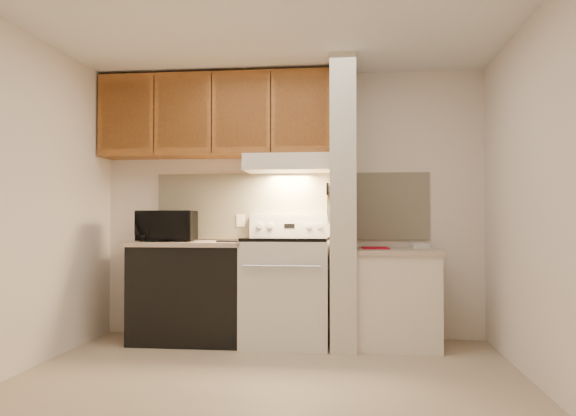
# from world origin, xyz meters

# --- Properties ---
(floor) EXTENTS (3.60, 3.60, 0.00)m
(floor) POSITION_xyz_m (0.00, 0.00, 0.00)
(floor) COLOR tan
(floor) RESTS_ON ground
(ceiling) EXTENTS (3.60, 3.60, 0.00)m
(ceiling) POSITION_xyz_m (0.00, 0.00, 2.50)
(ceiling) COLOR white
(ceiling) RESTS_ON wall_back
(wall_back) EXTENTS (3.60, 2.50, 0.02)m
(wall_back) POSITION_xyz_m (0.00, 1.50, 1.25)
(wall_back) COLOR silver
(wall_back) RESTS_ON floor
(wall_left) EXTENTS (0.02, 3.00, 2.50)m
(wall_left) POSITION_xyz_m (-1.80, 0.00, 1.25)
(wall_left) COLOR silver
(wall_left) RESTS_ON floor
(wall_right) EXTENTS (0.02, 3.00, 2.50)m
(wall_right) POSITION_xyz_m (1.80, 0.00, 1.25)
(wall_right) COLOR silver
(wall_right) RESTS_ON floor
(backsplash) EXTENTS (2.60, 0.02, 0.63)m
(backsplash) POSITION_xyz_m (0.00, 1.49, 1.24)
(backsplash) COLOR #F3EBC5
(backsplash) RESTS_ON wall_back
(range_body) EXTENTS (0.76, 0.65, 0.92)m
(range_body) POSITION_xyz_m (0.00, 1.16, 0.46)
(range_body) COLOR silver
(range_body) RESTS_ON floor
(oven_window) EXTENTS (0.50, 0.01, 0.30)m
(oven_window) POSITION_xyz_m (0.00, 0.84, 0.50)
(oven_window) COLOR black
(oven_window) RESTS_ON range_body
(oven_handle) EXTENTS (0.65, 0.02, 0.02)m
(oven_handle) POSITION_xyz_m (0.00, 0.80, 0.72)
(oven_handle) COLOR silver
(oven_handle) RESTS_ON range_body
(cooktop) EXTENTS (0.74, 0.64, 0.03)m
(cooktop) POSITION_xyz_m (0.00, 1.16, 0.94)
(cooktop) COLOR black
(cooktop) RESTS_ON range_body
(range_backguard) EXTENTS (0.76, 0.08, 0.20)m
(range_backguard) POSITION_xyz_m (0.00, 1.44, 1.05)
(range_backguard) COLOR silver
(range_backguard) RESTS_ON range_body
(range_display) EXTENTS (0.10, 0.01, 0.04)m
(range_display) POSITION_xyz_m (0.00, 1.40, 1.05)
(range_display) COLOR black
(range_display) RESTS_ON range_backguard
(range_knob_left_outer) EXTENTS (0.05, 0.02, 0.05)m
(range_knob_left_outer) POSITION_xyz_m (-0.28, 1.40, 1.05)
(range_knob_left_outer) COLOR silver
(range_knob_left_outer) RESTS_ON range_backguard
(range_knob_left_inner) EXTENTS (0.05, 0.02, 0.05)m
(range_knob_left_inner) POSITION_xyz_m (-0.18, 1.40, 1.05)
(range_knob_left_inner) COLOR silver
(range_knob_left_inner) RESTS_ON range_backguard
(range_knob_right_inner) EXTENTS (0.05, 0.02, 0.05)m
(range_knob_right_inner) POSITION_xyz_m (0.18, 1.40, 1.05)
(range_knob_right_inner) COLOR silver
(range_knob_right_inner) RESTS_ON range_backguard
(range_knob_right_outer) EXTENTS (0.05, 0.02, 0.05)m
(range_knob_right_outer) POSITION_xyz_m (0.28, 1.40, 1.05)
(range_knob_right_outer) COLOR silver
(range_knob_right_outer) RESTS_ON range_backguard
(dishwasher_front) EXTENTS (1.00, 0.63, 0.87)m
(dishwasher_front) POSITION_xyz_m (-0.88, 1.17, 0.43)
(dishwasher_front) COLOR black
(dishwasher_front) RESTS_ON floor
(left_countertop) EXTENTS (1.04, 0.67, 0.04)m
(left_countertop) POSITION_xyz_m (-0.88, 1.17, 0.89)
(left_countertop) COLOR #BCA591
(left_countertop) RESTS_ON dishwasher_front
(spoon_rest) EXTENTS (0.24, 0.11, 0.02)m
(spoon_rest) POSITION_xyz_m (-0.48, 0.99, 0.92)
(spoon_rest) COLOR black
(spoon_rest) RESTS_ON left_countertop
(teal_jar) EXTENTS (0.09, 0.09, 0.09)m
(teal_jar) POSITION_xyz_m (-1.23, 1.06, 0.95)
(teal_jar) COLOR #226867
(teal_jar) RESTS_ON left_countertop
(outlet) EXTENTS (0.08, 0.01, 0.12)m
(outlet) POSITION_xyz_m (-0.48, 1.48, 1.10)
(outlet) COLOR silver
(outlet) RESTS_ON backsplash
(microwave) EXTENTS (0.53, 0.38, 0.28)m
(microwave) POSITION_xyz_m (-1.10, 1.15, 1.05)
(microwave) COLOR black
(microwave) RESTS_ON left_countertop
(partition_pillar) EXTENTS (0.22, 0.70, 2.50)m
(partition_pillar) POSITION_xyz_m (0.51, 1.15, 1.25)
(partition_pillar) COLOR beige
(partition_pillar) RESTS_ON floor
(pillar_trim) EXTENTS (0.01, 0.70, 0.04)m
(pillar_trim) POSITION_xyz_m (0.39, 1.15, 1.30)
(pillar_trim) COLOR #985825
(pillar_trim) RESTS_ON partition_pillar
(knife_strip) EXTENTS (0.02, 0.42, 0.04)m
(knife_strip) POSITION_xyz_m (0.39, 1.10, 1.32)
(knife_strip) COLOR black
(knife_strip) RESTS_ON partition_pillar
(knife_blade_a) EXTENTS (0.01, 0.03, 0.16)m
(knife_blade_a) POSITION_xyz_m (0.38, 0.94, 1.22)
(knife_blade_a) COLOR silver
(knife_blade_a) RESTS_ON knife_strip
(knife_handle_a) EXTENTS (0.02, 0.02, 0.10)m
(knife_handle_a) POSITION_xyz_m (0.38, 0.93, 1.37)
(knife_handle_a) COLOR black
(knife_handle_a) RESTS_ON knife_strip
(knife_blade_b) EXTENTS (0.01, 0.04, 0.18)m
(knife_blade_b) POSITION_xyz_m (0.38, 1.02, 1.21)
(knife_blade_b) COLOR silver
(knife_blade_b) RESTS_ON knife_strip
(knife_handle_b) EXTENTS (0.02, 0.02, 0.10)m
(knife_handle_b) POSITION_xyz_m (0.38, 1.02, 1.37)
(knife_handle_b) COLOR black
(knife_handle_b) RESTS_ON knife_strip
(knife_blade_c) EXTENTS (0.01, 0.04, 0.20)m
(knife_blade_c) POSITION_xyz_m (0.38, 1.11, 1.20)
(knife_blade_c) COLOR silver
(knife_blade_c) RESTS_ON knife_strip
(knife_handle_c) EXTENTS (0.02, 0.02, 0.10)m
(knife_handle_c) POSITION_xyz_m (0.38, 1.10, 1.37)
(knife_handle_c) COLOR black
(knife_handle_c) RESTS_ON knife_strip
(knife_blade_d) EXTENTS (0.01, 0.04, 0.16)m
(knife_blade_d) POSITION_xyz_m (0.38, 1.18, 1.22)
(knife_blade_d) COLOR silver
(knife_blade_d) RESTS_ON knife_strip
(knife_handle_d) EXTENTS (0.02, 0.02, 0.10)m
(knife_handle_d) POSITION_xyz_m (0.38, 1.17, 1.37)
(knife_handle_d) COLOR black
(knife_handle_d) RESTS_ON knife_strip
(knife_blade_e) EXTENTS (0.01, 0.04, 0.18)m
(knife_blade_e) POSITION_xyz_m (0.38, 1.26, 1.21)
(knife_blade_e) COLOR silver
(knife_blade_e) RESTS_ON knife_strip
(knife_handle_e) EXTENTS (0.02, 0.02, 0.10)m
(knife_handle_e) POSITION_xyz_m (0.38, 1.26, 1.37)
(knife_handle_e) COLOR black
(knife_handle_e) RESTS_ON knife_strip
(oven_mitt) EXTENTS (0.03, 0.11, 0.26)m
(oven_mitt) POSITION_xyz_m (0.38, 1.32, 1.20)
(oven_mitt) COLOR gray
(oven_mitt) RESTS_ON partition_pillar
(right_cab_base) EXTENTS (0.70, 0.60, 0.81)m
(right_cab_base) POSITION_xyz_m (0.97, 1.15, 0.40)
(right_cab_base) COLOR silver
(right_cab_base) RESTS_ON floor
(right_countertop) EXTENTS (0.74, 0.64, 0.04)m
(right_countertop) POSITION_xyz_m (0.97, 1.15, 0.83)
(right_countertop) COLOR #BCA591
(right_countertop) RESTS_ON right_cab_base
(red_folder) EXTENTS (0.25, 0.33, 0.01)m
(red_folder) POSITION_xyz_m (0.79, 1.25, 0.86)
(red_folder) COLOR #B0071D
(red_folder) RESTS_ON right_countertop
(white_box) EXTENTS (0.17, 0.13, 0.04)m
(white_box) POSITION_xyz_m (1.19, 1.33, 0.87)
(white_box) COLOR white
(white_box) RESTS_ON right_countertop
(range_hood) EXTENTS (0.78, 0.44, 0.15)m
(range_hood) POSITION_xyz_m (0.00, 1.28, 1.62)
(range_hood) COLOR silver
(range_hood) RESTS_ON upper_cabinets
(hood_lip) EXTENTS (0.78, 0.04, 0.06)m
(hood_lip) POSITION_xyz_m (0.00, 1.07, 1.58)
(hood_lip) COLOR silver
(hood_lip) RESTS_ON range_hood
(upper_cabinets) EXTENTS (2.18, 0.33, 0.77)m
(upper_cabinets) POSITION_xyz_m (-0.69, 1.32, 2.08)
(upper_cabinets) COLOR #985825
(upper_cabinets) RESTS_ON wall_back
(cab_door_a) EXTENTS (0.46, 0.01, 0.63)m
(cab_door_a) POSITION_xyz_m (-1.51, 1.17, 2.08)
(cab_door_a) COLOR #985825
(cab_door_a) RESTS_ON upper_cabinets
(cab_gap_a) EXTENTS (0.01, 0.01, 0.73)m
(cab_gap_a) POSITION_xyz_m (-1.23, 1.16, 2.08)
(cab_gap_a) COLOR black
(cab_gap_a) RESTS_ON upper_cabinets
(cab_door_b) EXTENTS (0.46, 0.01, 0.63)m
(cab_door_b) POSITION_xyz_m (-0.96, 1.17, 2.08)
(cab_door_b) COLOR #985825
(cab_door_b) RESTS_ON upper_cabinets
(cab_gap_b) EXTENTS (0.01, 0.01, 0.73)m
(cab_gap_b) POSITION_xyz_m (-0.69, 1.16, 2.08)
(cab_gap_b) COLOR black
(cab_gap_b) RESTS_ON upper_cabinets
(cab_door_c) EXTENTS (0.46, 0.01, 0.63)m
(cab_door_c) POSITION_xyz_m (-0.42, 1.17, 2.08)
(cab_door_c) COLOR #985825
(cab_door_c) RESTS_ON upper_cabinets
(cab_gap_c) EXTENTS (0.01, 0.01, 0.73)m
(cab_gap_c) POSITION_xyz_m (-0.14, 1.16, 2.08)
(cab_gap_c) COLOR black
(cab_gap_c) RESTS_ON upper_cabinets
(cab_door_d) EXTENTS (0.46, 0.01, 0.63)m
(cab_door_d) POSITION_xyz_m (0.13, 1.17, 2.08)
(cab_door_d) COLOR #985825
(cab_door_d) RESTS_ON upper_cabinets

